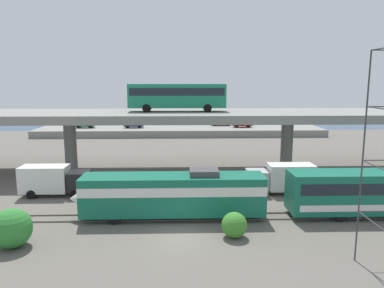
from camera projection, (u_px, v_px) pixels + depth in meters
The scene contains 17 objects.
ground_plane at pixel (179, 237), 27.19m from camera, with size 260.00×260.00×0.00m, color #605B54.
rail_strip_near at pixel (179, 220), 30.39m from camera, with size 110.00×0.12×0.12m, color #59544C.
rail_strip_far at pixel (179, 214), 31.86m from camera, with size 110.00×0.12×0.12m, color #59544C.
train_locomotive at pixel (164, 193), 30.73m from camera, with size 16.18×3.04×4.18m.
highway_overpass at pixel (179, 117), 45.73m from camera, with size 96.00×11.44×7.64m.
transit_bus_on_overpass at pixel (177, 95), 45.70m from camera, with size 12.00×2.68×3.40m.
service_truck_west at pixel (282, 178), 37.63m from camera, with size 6.80×2.46×3.04m.
service_truck_east at pixel (54, 180), 36.95m from camera, with size 6.80×2.46×3.04m.
pier_parking_lot at pixel (180, 130), 81.26m from camera, with size 60.67×13.97×1.46m, color gray.
parked_car_0 at pixel (242, 124), 80.03m from camera, with size 4.06×1.96×1.50m.
parked_car_1 at pixel (85, 124), 79.04m from camera, with size 4.06×1.98×1.50m.
parked_car_2 at pixel (134, 124), 79.12m from camera, with size 4.11×1.97×1.50m.
parked_car_3 at pixel (221, 122), 83.13m from camera, with size 4.35×1.94×1.50m.
parked_car_4 at pixel (244, 121), 84.53m from camera, with size 4.09×1.94×1.50m.
harbor_water at pixel (180, 122), 104.04m from camera, with size 140.00×36.00×0.01m, color navy.
shrub_left at pixel (12, 228), 25.39m from camera, with size 2.76×2.76×2.76m, color #2E7D31.
shrub_right at pixel (234, 225), 27.08m from camera, with size 1.90×1.90×1.90m, color #3A812B.
Camera 1 is at (0.20, -25.66, 11.40)m, focal length 34.49 mm.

